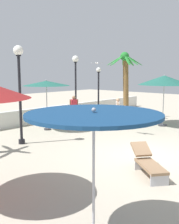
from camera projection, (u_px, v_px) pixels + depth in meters
The scene contains 13 objects.
ground_plane at pixel (148, 156), 10.16m from camera, with size 56.00×56.00×0.00m, color #B2A893.
boundary_wall at pixel (19, 118), 15.74m from camera, with size 25.20×0.30×0.95m, color silver.
patio_umbrella_0 at pixel (164, 80), 15.49m from camera, with size 3.05×3.05×3.01m.
patio_umbrella_1 at pixel (94, 120), 4.68m from camera, with size 2.40×2.40×2.56m.
patio_umbrella_3 at pixel (46, 84), 14.42m from camera, with size 2.55×2.55×2.77m.
palm_tree_1 at pixel (125, 77), 18.18m from camera, with size 2.48×2.48×4.51m.
lamp_post_0 at pixel (98, 88), 19.04m from camera, with size 0.33×0.33×3.49m.
lamp_post_1 at pixel (76, 76), 17.98m from camera, with size 0.44×0.44×4.25m.
lamp_post_2 at pixel (19, 79), 11.50m from camera, with size 0.43×0.43×4.29m.
lounge_chair_0 at pixel (148, 162), 8.31m from camera, with size 1.58×1.80×0.82m.
guest_0 at pixel (74, 106), 16.88m from camera, with size 0.49×0.39×1.69m.
guest_1 at pixel (118, 109), 16.06m from camera, with size 0.47×0.41×1.64m.
seagull_2 at pixel (97, 63), 19.76m from camera, with size 0.91×0.45×0.14m.
Camera 1 is at (-8.78, -4.90, 3.17)m, focal length 42.88 mm.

